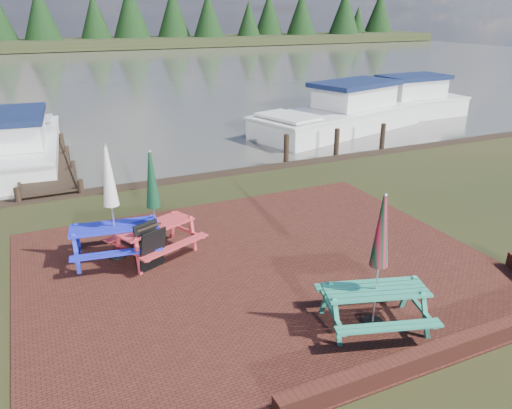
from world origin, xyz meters
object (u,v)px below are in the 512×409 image
(boat_near, at_px, (342,115))
(picnic_table_teal, at_px, (376,283))
(jetty, at_px, (42,155))
(picnic_table_red, at_px, (155,221))
(picnic_table_blue, at_px, (113,221))
(boat_far, at_px, (401,104))
(chalkboard, at_px, (151,247))
(boat_jetty, at_px, (20,147))

(boat_near, bearing_deg, picnic_table_teal, 131.95)
(picnic_table_teal, xyz_separation_m, jetty, (-4.33, 12.75, -0.68))
(picnic_table_teal, xyz_separation_m, picnic_table_red, (-2.54, 3.91, -0.01))
(picnic_table_blue, relative_size, boat_far, 0.34)
(picnic_table_red, distance_m, chalkboard, 0.64)
(picnic_table_teal, height_order, boat_near, picnic_table_teal)
(boat_near, bearing_deg, jetty, 73.44)
(picnic_table_teal, xyz_separation_m, boat_jetty, (-4.98, 12.96, -0.37))
(picnic_table_red, height_order, boat_near, picnic_table_red)
(boat_far, bearing_deg, jetty, 91.92)
(boat_far, bearing_deg, chalkboard, 123.24)
(picnic_table_teal, height_order, picnic_table_blue, picnic_table_blue)
(picnic_table_red, height_order, boat_jetty, picnic_table_red)
(picnic_table_blue, xyz_separation_m, jetty, (-1.01, 8.63, -0.73))
(picnic_table_red, relative_size, boat_jetty, 0.30)
(picnic_table_blue, bearing_deg, picnic_table_teal, -43.09)
(jetty, bearing_deg, picnic_table_red, -78.55)
(boat_near, height_order, boat_far, boat_near)
(chalkboard, relative_size, boat_near, 0.10)
(picnic_table_blue, bearing_deg, boat_far, 40.27)
(jetty, xyz_separation_m, boat_jetty, (-0.65, 0.22, 0.31))
(boat_jetty, distance_m, boat_near, 12.85)
(picnic_table_blue, height_order, boat_near, picnic_table_blue)
(picnic_table_teal, height_order, jetty, picnic_table_teal)
(boat_near, bearing_deg, boat_far, -90.78)
(jetty, bearing_deg, picnic_table_blue, -83.35)
(picnic_table_teal, relative_size, boat_jetty, 0.31)
(chalkboard, distance_m, boat_near, 14.11)
(chalkboard, bearing_deg, picnic_table_red, 42.44)
(boat_jetty, distance_m, boat_far, 17.06)
(picnic_table_teal, height_order, boat_jetty, picnic_table_teal)
(chalkboard, relative_size, boat_far, 0.13)
(picnic_table_blue, bearing_deg, boat_jetty, 108.58)
(jetty, relative_size, boat_jetty, 1.23)
(boat_jetty, bearing_deg, chalkboard, -71.97)
(chalkboard, height_order, jetty, chalkboard)
(jetty, height_order, boat_far, boat_far)
(boat_jetty, relative_size, boat_near, 0.84)
(picnic_table_blue, relative_size, chalkboard, 2.69)
(jetty, relative_size, boat_near, 1.03)
(picnic_table_red, xyz_separation_m, boat_far, (14.60, 9.92, -0.32))
(chalkboard, xyz_separation_m, boat_near, (10.63, 9.27, 0.01))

